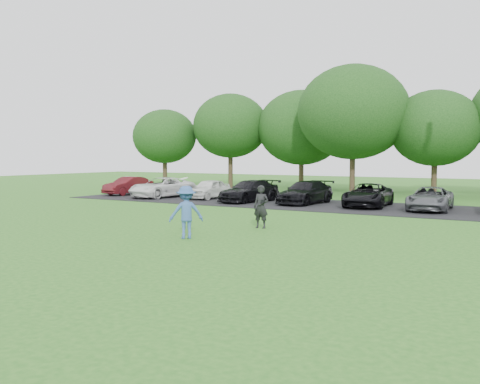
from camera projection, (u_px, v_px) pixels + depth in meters
The scene contains 6 objects.
ground at pixel (182, 241), 16.43m from camera, with size 100.00×100.00×0.00m, color #25631C.
parking_lot at pixel (334, 206), 27.57m from camera, with size 32.00×6.50×0.03m, color black.
frisbee_player at pixel (186, 212), 16.86m from camera, with size 1.21×1.19×1.97m.
camera_bystander at pixel (261, 207), 19.24m from camera, with size 0.59×0.44×1.55m.
parked_cars at pixel (342, 194), 27.33m from camera, with size 30.86×5.13×1.26m.
tree_row at pixel (411, 120), 34.82m from camera, with size 42.39×9.85×8.64m.
Camera 1 is at (9.88, -13.07, 2.65)m, focal length 40.00 mm.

